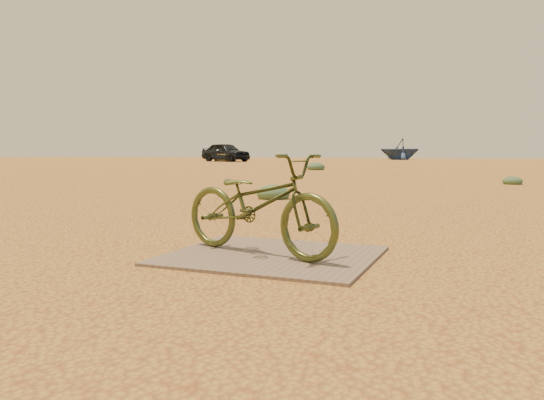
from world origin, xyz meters
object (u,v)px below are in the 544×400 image
at_px(plywood_board, 272,256).
at_px(boat_far_left, 400,149).
at_px(bicycle, 258,204).
at_px(car, 225,152).
at_px(boat_near_left, 225,155).

xyz_separation_m(plywood_board, boat_far_left, (-6.28, 47.26, 1.00)).
relative_size(plywood_board, bicycle, 1.05).
relative_size(plywood_board, car, 0.35).
height_order(plywood_board, bicycle, bicycle).
relative_size(car, boat_near_left, 0.93).
height_order(bicycle, boat_far_left, boat_far_left).
distance_m(plywood_board, car, 37.78).
height_order(plywood_board, boat_far_left, boat_far_left).
distance_m(bicycle, boat_near_left, 38.56).
height_order(bicycle, boat_near_left, boat_near_left).
distance_m(car, boat_near_left, 0.85).
relative_size(plywood_board, boat_near_left, 0.33).
relative_size(car, boat_far_left, 1.12).
bearing_deg(bicycle, plywood_board, -58.31).
relative_size(bicycle, boat_far_left, 0.38).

